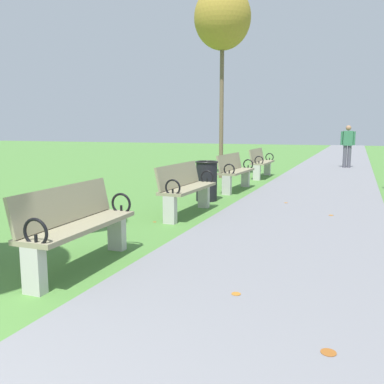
{
  "coord_description": "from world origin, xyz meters",
  "views": [
    {
      "loc": [
        2.26,
        -0.35,
        1.51
      ],
      "look_at": [
        -0.05,
        5.42,
        0.55
      ],
      "focal_mm": 38.46,
      "sensor_mm": 36.0,
      "label": 1
    }
  ],
  "objects_px": {
    "park_bench_2": "(77,225)",
    "pedestrian_walking": "(348,144)",
    "tree_3": "(222,19)",
    "park_bench_5": "(261,162)",
    "trash_bin": "(207,181)",
    "park_bench_4": "(235,171)",
    "park_bench_3": "(186,188)"
  },
  "relations": [
    {
      "from": "park_bench_4",
      "to": "pedestrian_walking",
      "type": "height_order",
      "value": "pedestrian_walking"
    },
    {
      "from": "tree_3",
      "to": "trash_bin",
      "type": "relative_size",
      "value": 6.74
    },
    {
      "from": "park_bench_3",
      "to": "trash_bin",
      "type": "bearing_deg",
      "value": 95.64
    },
    {
      "from": "park_bench_5",
      "to": "pedestrian_walking",
      "type": "bearing_deg",
      "value": 61.01
    },
    {
      "from": "park_bench_4",
      "to": "park_bench_3",
      "type": "bearing_deg",
      "value": -90.0
    },
    {
      "from": "park_bench_2",
      "to": "pedestrian_walking",
      "type": "bearing_deg",
      "value": 79.85
    },
    {
      "from": "park_bench_2",
      "to": "park_bench_4",
      "type": "relative_size",
      "value": 1.0
    },
    {
      "from": "park_bench_3",
      "to": "trash_bin",
      "type": "xyz_separation_m",
      "value": [
        -0.15,
        1.49,
        -0.06
      ]
    },
    {
      "from": "park_bench_4",
      "to": "park_bench_5",
      "type": "height_order",
      "value": "same"
    },
    {
      "from": "park_bench_4",
      "to": "pedestrian_walking",
      "type": "xyz_separation_m",
      "value": [
        2.4,
        7.26,
        0.44
      ]
    },
    {
      "from": "park_bench_2",
      "to": "park_bench_4",
      "type": "bearing_deg",
      "value": 90.0
    },
    {
      "from": "park_bench_4",
      "to": "tree_3",
      "type": "distance_m",
      "value": 5.0
    },
    {
      "from": "park_bench_2",
      "to": "park_bench_5",
      "type": "distance_m",
      "value": 9.08
    },
    {
      "from": "park_bench_2",
      "to": "park_bench_3",
      "type": "distance_m",
      "value": 3.04
    },
    {
      "from": "park_bench_2",
      "to": "park_bench_5",
      "type": "xyz_separation_m",
      "value": [
        -0.0,
        9.08,
        0.0
      ]
    },
    {
      "from": "park_bench_3",
      "to": "trash_bin",
      "type": "relative_size",
      "value": 1.92
    },
    {
      "from": "park_bench_2",
      "to": "trash_bin",
      "type": "height_order",
      "value": "park_bench_2"
    },
    {
      "from": "park_bench_2",
      "to": "pedestrian_walking",
      "type": "height_order",
      "value": "pedestrian_walking"
    },
    {
      "from": "park_bench_5",
      "to": "trash_bin",
      "type": "distance_m",
      "value": 4.55
    },
    {
      "from": "park_bench_4",
      "to": "tree_3",
      "type": "bearing_deg",
      "value": 115.2
    },
    {
      "from": "park_bench_3",
      "to": "park_bench_4",
      "type": "bearing_deg",
      "value": 90.0
    },
    {
      "from": "pedestrian_walking",
      "to": "park_bench_3",
      "type": "bearing_deg",
      "value": -103.04
    },
    {
      "from": "park_bench_5",
      "to": "tree_3",
      "type": "xyz_separation_m",
      "value": [
        -1.14,
        -0.49,
        4.22
      ]
    },
    {
      "from": "park_bench_2",
      "to": "pedestrian_walking",
      "type": "relative_size",
      "value": 1.0
    },
    {
      "from": "pedestrian_walking",
      "to": "trash_bin",
      "type": "distance_m",
      "value": 9.26
    },
    {
      "from": "park_bench_4",
      "to": "pedestrian_walking",
      "type": "bearing_deg",
      "value": 71.67
    },
    {
      "from": "trash_bin",
      "to": "park_bench_5",
      "type": "bearing_deg",
      "value": 88.15
    },
    {
      "from": "park_bench_4",
      "to": "tree_3",
      "type": "height_order",
      "value": "tree_3"
    },
    {
      "from": "park_bench_5",
      "to": "pedestrian_walking",
      "type": "distance_m",
      "value": 4.98
    },
    {
      "from": "tree_3",
      "to": "pedestrian_walking",
      "type": "height_order",
      "value": "tree_3"
    },
    {
      "from": "park_bench_5",
      "to": "tree_3",
      "type": "relative_size",
      "value": 0.28
    },
    {
      "from": "park_bench_4",
      "to": "trash_bin",
      "type": "height_order",
      "value": "park_bench_4"
    }
  ]
}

